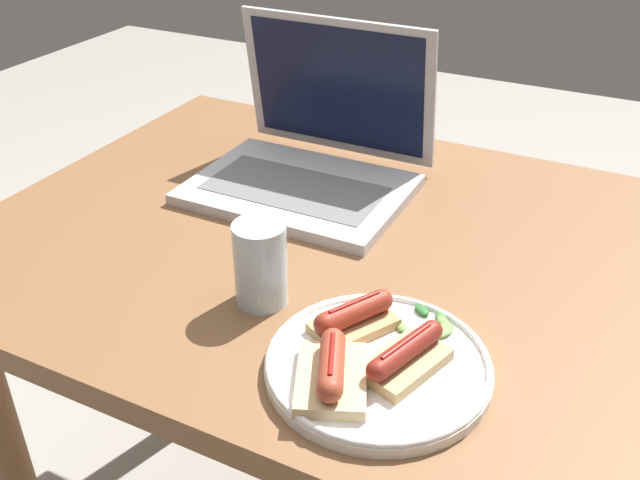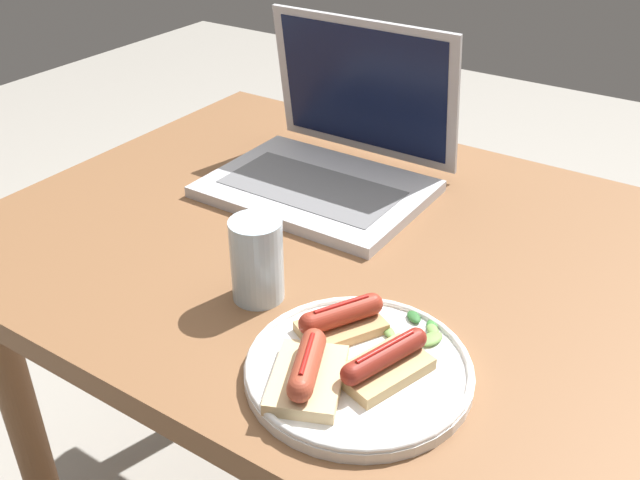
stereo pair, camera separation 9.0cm
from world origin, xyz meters
name	(u,v)px [view 1 (the left image)]	position (x,y,z in m)	size (l,w,h in m)	color
desk	(333,295)	(0.00, 0.00, 0.64)	(1.03, 0.80, 0.74)	brown
laptop	(310,159)	(-0.11, 0.13, 0.79)	(0.34, 0.29, 0.25)	#B7B7BC
plate	(378,365)	(0.17, -0.24, 0.75)	(0.25, 0.25, 0.02)	white
sausage_toast_left	(405,357)	(0.20, -0.24, 0.77)	(0.09, 0.11, 0.04)	tan
sausage_toast_middle	(354,317)	(0.12, -0.20, 0.77)	(0.10, 0.11, 0.04)	tan
sausage_toast_right	(331,372)	(0.14, -0.30, 0.77)	(0.11, 0.13, 0.04)	#D6B784
salad_pile	(432,325)	(0.20, -0.16, 0.76)	(0.07, 0.07, 0.01)	#4C8E3D
drinking_glass	(260,264)	(-0.01, -0.18, 0.80)	(0.07, 0.07, 0.11)	silver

